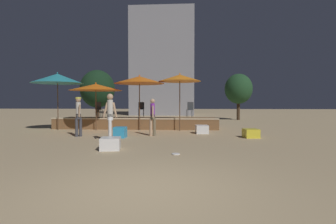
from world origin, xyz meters
TOP-DOWN VIEW (x-y plane):
  - ground_plane at (0.00, 0.00)m, footprint 120.00×120.00m
  - wooden_deck at (-2.14, 11.28)m, footprint 9.55×2.54m
  - patio_umbrella_0 at (-4.18, 9.71)m, footprint 2.88×2.88m
  - patio_umbrella_1 at (0.47, 9.63)m, footprint 2.29×2.29m
  - patio_umbrella_2 at (-6.38, 9.75)m, footprint 2.80×2.80m
  - patio_umbrella_3 at (-1.78, 9.92)m, footprint 2.79×2.79m
  - cube_seat_0 at (-1.66, 3.79)m, footprint 0.71×0.71m
  - cube_seat_1 at (3.62, 7.08)m, footprint 0.68×0.68m
  - cube_seat_2 at (-2.07, 6.71)m, footprint 0.52×0.52m
  - cube_seat_3 at (1.58, 8.52)m, footprint 0.66×0.66m
  - person_0 at (-2.19, 5.62)m, footprint 0.58×0.31m
  - person_1 at (-0.74, 7.48)m, footprint 0.29×0.46m
  - person_2 at (-4.03, 6.96)m, footprint 0.38×0.47m
  - bistro_chair_0 at (-4.37, 10.69)m, footprint 0.48×0.48m
  - bistro_chair_1 at (1.05, 10.79)m, footprint 0.42×0.43m
  - bistro_chair_2 at (-2.01, 11.89)m, footprint 0.40×0.40m
  - frisbee_disc at (0.48, 3.14)m, footprint 0.24×0.24m
  - background_tree_0 at (5.48, 19.04)m, footprint 2.41×2.41m
  - background_tree_1 at (-6.33, 16.33)m, footprint 2.77×2.77m
  - distant_building at (-2.07, 28.36)m, footprint 7.80×4.04m

SIDE VIEW (x-z plane):
  - ground_plane at x=0.00m, z-range 0.00..0.00m
  - frisbee_disc at x=0.48m, z-range 0.00..0.03m
  - cube_seat_1 at x=3.62m, z-range 0.00..0.38m
  - cube_seat_0 at x=-1.66m, z-range 0.00..0.40m
  - cube_seat_3 at x=1.58m, z-range 0.00..0.41m
  - cube_seat_2 at x=-2.07m, z-range 0.00..0.47m
  - wooden_deck at x=-2.14m, z-range -0.04..0.63m
  - person_1 at x=-0.74m, z-range 0.07..1.79m
  - person_2 at x=-4.03m, z-range 0.13..1.91m
  - person_0 at x=-2.19m, z-range 0.11..2.00m
  - bistro_chair_0 at x=-4.37m, z-range 0.76..1.66m
  - bistro_chair_1 at x=1.05m, z-range 0.76..1.66m
  - bistro_chair_2 at x=-2.01m, z-range 0.76..1.66m
  - patio_umbrella_0 at x=-4.18m, z-range 1.06..3.71m
  - background_tree_1 at x=-6.33m, z-range 0.56..4.73m
  - background_tree_0 at x=5.48m, z-range 0.70..4.79m
  - patio_umbrella_3 at x=-1.78m, z-range 1.25..4.32m
  - patio_umbrella_1 at x=0.47m, z-range 1.29..4.41m
  - patio_umbrella_2 at x=-6.38m, z-range 1.27..4.49m
  - distant_building at x=-2.07m, z-range 0.00..13.03m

